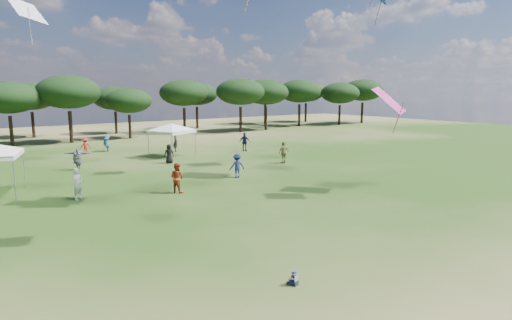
# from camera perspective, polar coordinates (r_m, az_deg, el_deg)

# --- Properties ---
(ground) EXTENTS (140.00, 140.00, 0.00)m
(ground) POSITION_cam_1_polar(r_m,az_deg,el_deg) (12.65, 14.61, -18.91)
(ground) COLOR #2A4915
(ground) RESTS_ON ground
(tree_line) EXTENTS (108.78, 17.63, 7.77)m
(tree_line) POSITION_cam_1_polar(r_m,az_deg,el_deg) (55.36, -25.39, 7.94)
(tree_line) COLOR black
(tree_line) RESTS_ON ground
(tent_right) EXTENTS (5.82, 5.82, 3.29)m
(tent_right) POSITION_cam_1_polar(r_m,az_deg,el_deg) (38.60, -11.20, 4.62)
(tent_right) COLOR gray
(tent_right) RESTS_ON ground
(toddler) EXTENTS (0.33, 0.36, 0.45)m
(toddler) POSITION_cam_1_polar(r_m,az_deg,el_deg) (13.64, 5.09, -15.50)
(toddler) COLOR #161D32
(toddler) RESTS_ON ground
(festival_crowd) EXTENTS (28.85, 21.03, 1.92)m
(festival_crowd) POSITION_cam_1_polar(r_m,az_deg,el_deg) (33.47, -22.06, -0.03)
(festival_crowd) COLOR #AC211C
(festival_crowd) RESTS_ON ground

